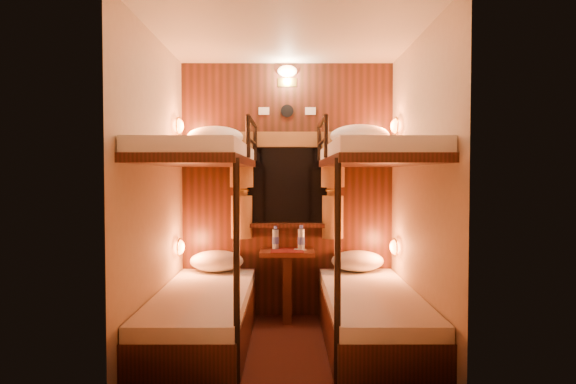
{
  "coord_description": "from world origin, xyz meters",
  "views": [
    {
      "loc": [
        0.0,
        -3.85,
        1.35
      ],
      "look_at": [
        0.01,
        0.15,
        1.21
      ],
      "focal_mm": 32.0,
      "sensor_mm": 36.0,
      "label": 1
    }
  ],
  "objects_px": {
    "table": "(287,276)",
    "bottle_right": "(301,239)",
    "bunk_right": "(371,277)",
    "bunk_left": "(203,277)",
    "bottle_left": "(276,239)"
  },
  "relations": [
    {
      "from": "bunk_right",
      "to": "bottle_right",
      "type": "height_order",
      "value": "bunk_right"
    },
    {
      "from": "table",
      "to": "bottle_left",
      "type": "xyz_separation_m",
      "value": [
        -0.11,
        0.07,
        0.33
      ]
    },
    {
      "from": "bunk_left",
      "to": "bottle_left",
      "type": "distance_m",
      "value": 1.02
    },
    {
      "from": "table",
      "to": "bottle_right",
      "type": "relative_size",
      "value": 2.83
    },
    {
      "from": "bunk_right",
      "to": "bottle_right",
      "type": "bearing_deg",
      "value": 123.13
    },
    {
      "from": "table",
      "to": "bottle_left",
      "type": "relative_size",
      "value": 2.96
    },
    {
      "from": "bunk_right",
      "to": "bottle_left",
      "type": "distance_m",
      "value": 1.15
    },
    {
      "from": "bunk_right",
      "to": "bottle_right",
      "type": "xyz_separation_m",
      "value": [
        -0.52,
        0.79,
        0.19
      ]
    },
    {
      "from": "table",
      "to": "bottle_left",
      "type": "bearing_deg",
      "value": 148.44
    },
    {
      "from": "table",
      "to": "bottle_left",
      "type": "distance_m",
      "value": 0.35
    },
    {
      "from": "bunk_left",
      "to": "table",
      "type": "bearing_deg",
      "value": 50.33
    },
    {
      "from": "bunk_left",
      "to": "table",
      "type": "height_order",
      "value": "bunk_left"
    },
    {
      "from": "bunk_left",
      "to": "bunk_right",
      "type": "distance_m",
      "value": 1.3
    },
    {
      "from": "bunk_left",
      "to": "table",
      "type": "relative_size",
      "value": 2.9
    },
    {
      "from": "bunk_right",
      "to": "bottle_right",
      "type": "relative_size",
      "value": 8.2
    }
  ]
}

